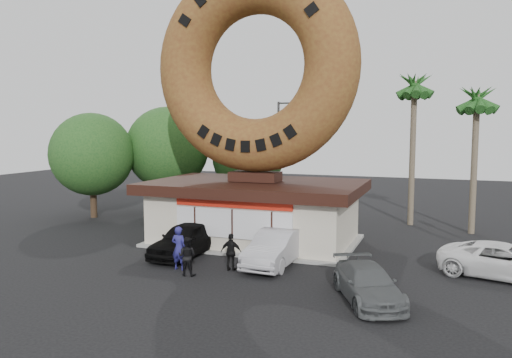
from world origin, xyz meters
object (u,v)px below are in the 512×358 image
at_px(person_right, 231,252).
at_px(car_black, 185,239).
at_px(person_left, 179,248).
at_px(car_grey, 368,284).
at_px(person_center, 187,256).
at_px(car_white, 505,261).
at_px(giant_donut, 255,67).
at_px(donut_shop, 255,210).
at_px(street_lamp, 280,150).
at_px(car_silver, 275,248).

xyz_separation_m(person_right, car_black, (-3.08, 1.55, -0.02)).
height_order(person_left, car_grey, person_left).
relative_size(person_center, car_black, 0.35).
xyz_separation_m(person_right, car_white, (10.87, 2.96, -0.10)).
distance_m(giant_donut, car_white, 14.82).
height_order(donut_shop, car_black, donut_shop).
height_order(person_center, car_grey, person_center).
bearing_deg(street_lamp, giant_donut, -79.49).
relative_size(donut_shop, car_silver, 2.39).
bearing_deg(giant_donut, donut_shop, -90.00).
bearing_deg(person_right, car_silver, -138.77).
distance_m(person_left, person_right, 2.28).
xyz_separation_m(street_lamp, car_grey, (8.86, -17.19, -3.85)).
distance_m(donut_shop, car_silver, 4.71).
bearing_deg(giant_donut, car_grey, -45.73).
height_order(donut_shop, car_silver, donut_shop).
relative_size(person_left, car_white, 0.37).
xyz_separation_m(donut_shop, person_right, (0.97, -5.43, -0.96)).
xyz_separation_m(donut_shop, car_silver, (2.45, -3.89, -0.99)).
xyz_separation_m(giant_donut, car_grey, (7.00, -7.19, -8.65)).
bearing_deg(car_grey, street_lamp, 91.49).
height_order(donut_shop, person_right, donut_shop).
distance_m(person_center, car_grey, 7.51).
xyz_separation_m(street_lamp, car_silver, (4.31, -13.91, -3.71)).
xyz_separation_m(person_center, car_white, (12.33, 4.23, -0.10)).
xyz_separation_m(donut_shop, giant_donut, (0.00, 0.02, 7.51)).
distance_m(street_lamp, car_white, 18.92).
relative_size(street_lamp, car_grey, 1.85).
height_order(donut_shop, street_lamp, street_lamp).
height_order(person_right, car_white, person_right).
relative_size(person_left, car_silver, 0.41).
relative_size(giant_donut, person_left, 5.74).
relative_size(giant_donut, person_center, 6.74).
xyz_separation_m(person_right, car_grey, (6.03, -1.74, -0.18)).
xyz_separation_m(donut_shop, person_center, (-0.48, -6.70, -0.95)).
relative_size(person_left, person_center, 1.17).
xyz_separation_m(giant_donut, car_white, (11.84, -2.49, -8.56)).
distance_m(street_lamp, person_left, 16.49).
height_order(giant_donut, street_lamp, giant_donut).
xyz_separation_m(giant_donut, person_right, (0.97, -5.45, -8.46)).
distance_m(donut_shop, person_center, 6.78).
relative_size(person_left, person_right, 1.18).
bearing_deg(car_black, donut_shop, 63.60).
height_order(donut_shop, giant_donut, giant_donut).
height_order(donut_shop, person_left, donut_shop).
height_order(person_left, car_black, person_left).
xyz_separation_m(donut_shop, street_lamp, (-1.86, 10.02, 2.72)).
relative_size(street_lamp, car_white, 1.57).
height_order(person_right, car_silver, person_right).
bearing_deg(car_white, car_grey, 147.39).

